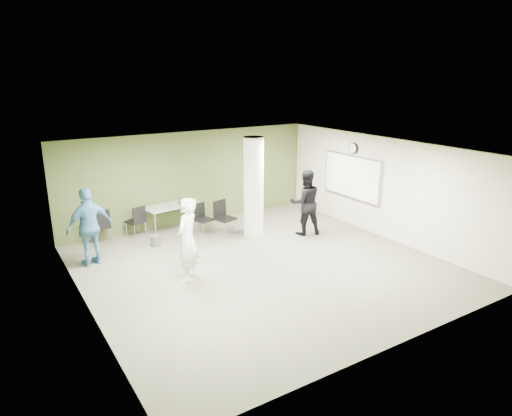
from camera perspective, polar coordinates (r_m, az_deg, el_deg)
floor at (r=11.03m, az=0.75°, el=-7.27°), size 8.00×8.00×0.00m
ceiling at (r=10.23m, az=0.81°, el=7.23°), size 8.00×8.00×0.00m
wall_back at (r=13.97m, az=-8.16°, el=3.75°), size 8.00×2.80×0.02m
wall_left at (r=9.14m, az=-20.89°, el=-4.14°), size 0.02×8.00×2.80m
wall_right_cream at (r=13.08m, az=15.70°, el=2.42°), size 0.02×8.00×2.80m
column at (r=12.69m, az=-0.31°, el=2.63°), size 0.56×0.56×2.80m
whiteboard at (r=13.81m, az=11.86°, el=3.84°), size 0.05×2.30×1.30m
wall_clock at (r=13.65m, az=12.08°, el=7.32°), size 0.06×0.32×0.32m
folding_table at (r=13.43m, az=-10.36°, el=0.20°), size 1.75×0.99×1.03m
wastebasket at (r=12.51m, az=-12.44°, el=-4.01°), size 0.25×0.25×0.29m
chair_back_left at (r=12.92m, az=-18.78°, el=-1.85°), size 0.56×0.56×0.98m
chair_back_right at (r=13.18m, az=-14.65°, el=-1.34°), size 0.58×0.58×0.91m
chair_table_left at (r=13.12m, az=-6.80°, el=-1.04°), size 0.54×0.54×0.89m
chair_table_right at (r=13.00m, az=-4.15°, el=-0.86°), size 0.60×0.60×0.98m
woman_white at (r=10.10m, az=-8.59°, el=-3.98°), size 0.82×0.80×1.89m
man_black at (r=12.96m, az=6.18°, el=0.70°), size 1.09×0.96×1.87m
man_blue at (r=11.51m, az=-20.09°, el=-2.22°), size 1.19×0.71×1.90m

